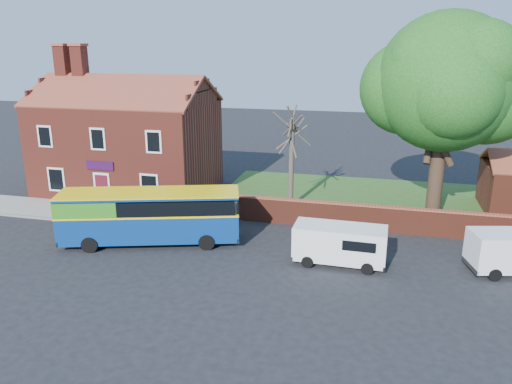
# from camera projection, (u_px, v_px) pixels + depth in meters

# --- Properties ---
(ground) EXTENTS (120.00, 120.00, 0.00)m
(ground) POSITION_uv_depth(u_px,v_px,m) (150.00, 260.00, 25.62)
(ground) COLOR black
(ground) RESTS_ON ground
(pavement) EXTENTS (18.00, 3.50, 0.12)m
(pavement) POSITION_uv_depth(u_px,v_px,m) (90.00, 212.00, 32.57)
(pavement) COLOR gray
(pavement) RESTS_ON ground
(kerb) EXTENTS (18.00, 0.15, 0.14)m
(kerb) POSITION_uv_depth(u_px,v_px,m) (74.00, 221.00, 30.94)
(kerb) COLOR slate
(kerb) RESTS_ON ground
(grass_strip) EXTENTS (26.00, 12.00, 0.04)m
(grass_strip) POSITION_uv_depth(u_px,v_px,m) (404.00, 203.00, 34.66)
(grass_strip) COLOR #426B28
(grass_strip) RESTS_ON ground
(shop_building) EXTENTS (12.30, 8.13, 10.50)m
(shop_building) POSITION_uv_depth(u_px,v_px,m) (128.00, 145.00, 36.94)
(shop_building) COLOR maroon
(shop_building) RESTS_ON ground
(boundary_wall) EXTENTS (22.00, 0.38, 1.60)m
(boundary_wall) POSITION_uv_depth(u_px,v_px,m) (408.00, 221.00, 28.86)
(boundary_wall) COLOR maroon
(boundary_wall) RESTS_ON ground
(bus) EXTENTS (10.00, 5.24, 2.96)m
(bus) POSITION_uv_depth(u_px,v_px,m) (144.00, 214.00, 27.31)
(bus) COLOR navy
(bus) RESTS_ON ground
(van_near) EXTENTS (4.59, 2.00, 2.00)m
(van_near) POSITION_uv_depth(u_px,v_px,m) (340.00, 243.00, 24.87)
(van_near) COLOR white
(van_near) RESTS_ON ground
(large_tree) EXTENTS (10.30, 8.15, 12.56)m
(large_tree) POSITION_uv_depth(u_px,v_px,m) (447.00, 87.00, 29.32)
(large_tree) COLOR black
(large_tree) RESTS_ON ground
(bare_tree) EXTENTS (2.44, 2.91, 6.52)m
(bare_tree) POSITION_uv_depth(u_px,v_px,m) (291.00, 159.00, 32.85)
(bare_tree) COLOR #4C4238
(bare_tree) RESTS_ON ground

